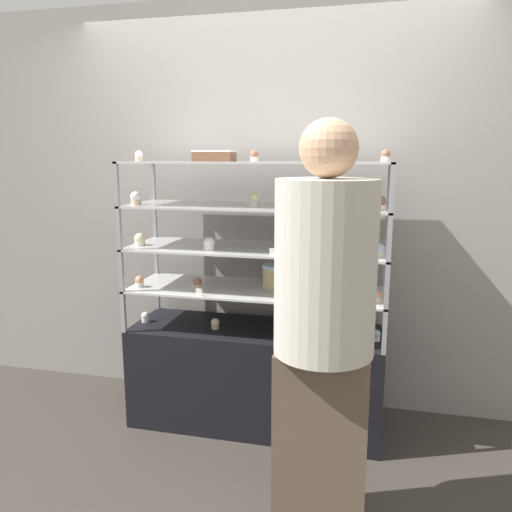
# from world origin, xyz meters

# --- Properties ---
(ground_plane) EXTENTS (20.00, 20.00, 0.00)m
(ground_plane) POSITION_xyz_m (0.00, 0.00, 0.00)
(ground_plane) COLOR #38332D
(back_wall) EXTENTS (8.00, 0.05, 2.60)m
(back_wall) POSITION_xyz_m (0.00, 0.40, 1.30)
(back_wall) COLOR gray
(back_wall) RESTS_ON ground_plane
(display_base) EXTENTS (1.51, 0.50, 0.61)m
(display_base) POSITION_xyz_m (0.00, 0.00, 0.31)
(display_base) COLOR black
(display_base) RESTS_ON ground_plane
(display_riser_lower) EXTENTS (1.51, 0.50, 0.25)m
(display_riser_lower) POSITION_xyz_m (0.00, 0.00, 0.85)
(display_riser_lower) COLOR #99999E
(display_riser_lower) RESTS_ON display_base
(display_riser_middle) EXTENTS (1.51, 0.50, 0.25)m
(display_riser_middle) POSITION_xyz_m (0.00, 0.00, 1.10)
(display_riser_middle) COLOR #99999E
(display_riser_middle) RESTS_ON display_riser_lower
(display_riser_upper) EXTENTS (1.51, 0.50, 0.25)m
(display_riser_upper) POSITION_xyz_m (0.00, 0.00, 1.34)
(display_riser_upper) COLOR #99999E
(display_riser_upper) RESTS_ON display_riser_middle
(display_riser_top) EXTENTS (1.51, 0.50, 0.25)m
(display_riser_top) POSITION_xyz_m (0.00, 0.00, 1.59)
(display_riser_top) COLOR #99999E
(display_riser_top) RESTS_ON display_riser_upper
(layer_cake_centerpiece) EXTENTS (0.16, 0.16, 0.14)m
(layer_cake_centerpiece) POSITION_xyz_m (0.11, 0.06, 0.93)
(layer_cake_centerpiece) COLOR #DBBC84
(layer_cake_centerpiece) RESTS_ON display_riser_lower
(sheet_cake_frosted) EXTENTS (0.23, 0.14, 0.06)m
(sheet_cake_frosted) POSITION_xyz_m (-0.24, -0.03, 1.64)
(sheet_cake_frosted) COLOR brown
(sheet_cake_frosted) RESTS_ON display_riser_top
(cupcake_0) EXTENTS (0.05, 0.05, 0.06)m
(cupcake_0) POSITION_xyz_m (-0.70, -0.04, 0.64)
(cupcake_0) COLOR white
(cupcake_0) RESTS_ON display_base
(cupcake_1) EXTENTS (0.05, 0.05, 0.06)m
(cupcake_1) POSITION_xyz_m (-0.24, -0.06, 0.64)
(cupcake_1) COLOR #CCB28C
(cupcake_1) RESTS_ON display_base
(cupcake_2) EXTENTS (0.05, 0.05, 0.06)m
(cupcake_2) POSITION_xyz_m (0.22, -0.10, 0.64)
(cupcake_2) COLOR white
(cupcake_2) RESTS_ON display_base
(cupcake_3) EXTENTS (0.05, 0.05, 0.06)m
(cupcake_3) POSITION_xyz_m (0.70, -0.04, 0.64)
(cupcake_3) COLOR white
(cupcake_3) RESTS_ON display_base
(price_tag_0) EXTENTS (0.04, 0.00, 0.04)m
(price_tag_0) POSITION_xyz_m (0.35, -0.23, 0.63)
(price_tag_0) COLOR white
(price_tag_0) RESTS_ON display_base
(cupcake_4) EXTENTS (0.05, 0.05, 0.07)m
(cupcake_4) POSITION_xyz_m (-0.69, -0.12, 0.89)
(cupcake_4) COLOR white
(cupcake_4) RESTS_ON display_riser_lower
(cupcake_5) EXTENTS (0.05, 0.05, 0.07)m
(cupcake_5) POSITION_xyz_m (-0.34, -0.08, 0.89)
(cupcake_5) COLOR #CCB28C
(cupcake_5) RESTS_ON display_riser_lower
(cupcake_6) EXTENTS (0.05, 0.05, 0.07)m
(cupcake_6) POSITION_xyz_m (0.34, -0.10, 0.89)
(cupcake_6) COLOR white
(cupcake_6) RESTS_ON display_riser_lower
(cupcake_7) EXTENTS (0.05, 0.05, 0.07)m
(cupcake_7) POSITION_xyz_m (0.69, -0.12, 0.89)
(cupcake_7) COLOR white
(cupcake_7) RESTS_ON display_riser_lower
(price_tag_1) EXTENTS (0.04, 0.00, 0.04)m
(price_tag_1) POSITION_xyz_m (-0.28, -0.23, 0.88)
(price_tag_1) COLOR white
(price_tag_1) RESTS_ON display_riser_lower
(cupcake_8) EXTENTS (0.07, 0.07, 0.07)m
(cupcake_8) POSITION_xyz_m (-0.70, -0.08, 1.14)
(cupcake_8) COLOR white
(cupcake_8) RESTS_ON display_riser_middle
(cupcake_9) EXTENTS (0.07, 0.07, 0.07)m
(cupcake_9) POSITION_xyz_m (-0.24, -0.13, 1.14)
(cupcake_9) COLOR white
(cupcake_9) RESTS_ON display_riser_middle
(cupcake_10) EXTENTS (0.07, 0.07, 0.07)m
(cupcake_10) POSITION_xyz_m (0.24, -0.12, 1.14)
(cupcake_10) COLOR #CCB28C
(cupcake_10) RESTS_ON display_riser_middle
(cupcake_11) EXTENTS (0.07, 0.07, 0.07)m
(cupcake_11) POSITION_xyz_m (0.69, -0.12, 1.14)
(cupcake_11) COLOR beige
(cupcake_11) RESTS_ON display_riser_middle
(price_tag_2) EXTENTS (0.04, 0.00, 0.04)m
(price_tag_2) POSITION_xyz_m (0.15, -0.23, 1.13)
(price_tag_2) COLOR white
(price_tag_2) RESTS_ON display_riser_middle
(cupcake_12) EXTENTS (0.06, 0.06, 0.08)m
(cupcake_12) POSITION_xyz_m (-0.69, -0.12, 1.39)
(cupcake_12) COLOR #CCB28C
(cupcake_12) RESTS_ON display_riser_upper
(cupcake_13) EXTENTS (0.06, 0.06, 0.08)m
(cupcake_13) POSITION_xyz_m (0.01, -0.06, 1.39)
(cupcake_13) COLOR white
(cupcake_13) RESTS_ON display_riser_upper
(cupcake_14) EXTENTS (0.06, 0.06, 0.08)m
(cupcake_14) POSITION_xyz_m (0.69, -0.12, 1.39)
(cupcake_14) COLOR white
(cupcake_14) RESTS_ON display_riser_upper
(price_tag_3) EXTENTS (0.04, 0.00, 0.04)m
(price_tag_3) POSITION_xyz_m (0.47, -0.23, 1.38)
(price_tag_3) COLOR white
(price_tag_3) RESTS_ON display_riser_upper
(cupcake_15) EXTENTS (0.05, 0.05, 0.06)m
(cupcake_15) POSITION_xyz_m (-0.70, -0.04, 1.63)
(cupcake_15) COLOR #CCB28C
(cupcake_15) RESTS_ON display_riser_top
(cupcake_16) EXTENTS (0.05, 0.05, 0.06)m
(cupcake_16) POSITION_xyz_m (0.01, -0.08, 1.63)
(cupcake_16) COLOR beige
(cupcake_16) RESTS_ON display_riser_top
(cupcake_17) EXTENTS (0.05, 0.05, 0.06)m
(cupcake_17) POSITION_xyz_m (0.34, -0.13, 1.63)
(cupcake_17) COLOR beige
(cupcake_17) RESTS_ON display_riser_top
(cupcake_18) EXTENTS (0.05, 0.05, 0.06)m
(cupcake_18) POSITION_xyz_m (0.71, -0.08, 1.63)
(cupcake_18) COLOR white
(cupcake_18) RESTS_ON display_riser_top
(price_tag_4) EXTENTS (0.04, 0.00, 0.04)m
(price_tag_4) POSITION_xyz_m (0.38, -0.23, 1.63)
(price_tag_4) COLOR white
(price_tag_4) RESTS_ON display_riser_top
(customer_figure) EXTENTS (0.41, 0.41, 1.78)m
(customer_figure) POSITION_xyz_m (0.48, -0.81, 0.95)
(customer_figure) COLOR brown
(customer_figure) RESTS_ON ground_plane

